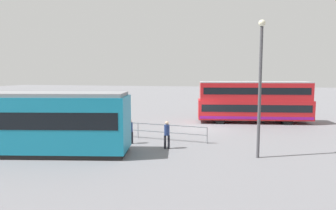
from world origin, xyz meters
TOP-DOWN VIEW (x-y plane):
  - ground_plane at (0.00, 0.00)m, footprint 160.00×160.00m
  - double_decker_bus at (-4.28, -3.63)m, footprint 10.28×3.88m
  - tram_yellow at (9.49, 10.36)m, footprint 13.15×4.97m
  - pedestrian_near_railing at (3.89, 6.70)m, footprint 0.40×0.40m
  - pedestrian_crossing at (1.32, 7.44)m, footprint 0.36×0.34m
  - pedestrian_railing at (3.94, 5.02)m, footprint 9.75×1.37m
  - info_sign at (7.42, 4.28)m, footprint 0.91×0.28m
  - street_lamp at (-3.84, 8.25)m, footprint 0.36×0.36m

SIDE VIEW (x-z plane):
  - ground_plane at x=0.00m, z-range 0.00..0.00m
  - pedestrian_railing at x=3.94m, z-range 0.21..1.29m
  - pedestrian_near_railing at x=3.89m, z-range 0.11..1.69m
  - pedestrian_crossing at x=1.32m, z-range 0.12..1.79m
  - info_sign at x=7.42m, z-range 0.43..2.81m
  - tram_yellow at x=9.49m, z-range 0.07..3.51m
  - double_decker_bus at x=-4.28m, z-range 0.04..3.80m
  - street_lamp at x=-3.84m, z-range 0.59..7.80m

